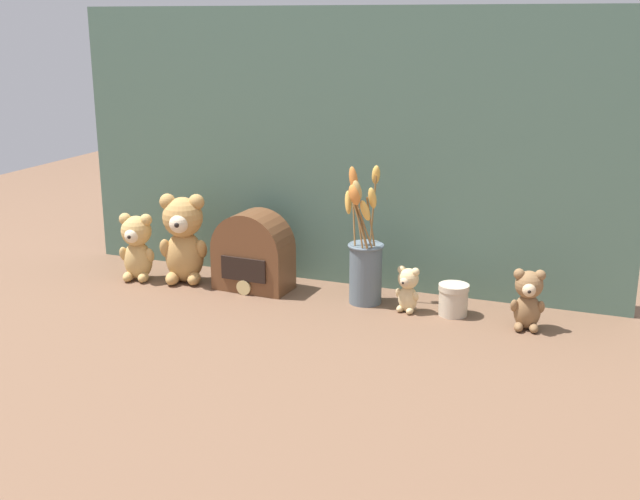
{
  "coord_description": "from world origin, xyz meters",
  "views": [
    {
      "loc": [
        0.71,
        -1.8,
        0.7
      ],
      "look_at": [
        0.0,
        0.02,
        0.13
      ],
      "focal_mm": 45.0,
      "sensor_mm": 36.0,
      "label": 1
    }
  ],
  "objects_px": {
    "vintage_radio": "(253,256)",
    "decorative_tin_tall": "(453,299)",
    "flower_vase": "(365,262)",
    "teddy_bear_medium": "(137,246)",
    "teddy_bear_large": "(183,237)",
    "teddy_bear_tiny": "(408,288)",
    "teddy_bear_small": "(528,298)"
  },
  "relations": [
    {
      "from": "teddy_bear_medium",
      "to": "vintage_radio",
      "type": "relative_size",
      "value": 0.88
    },
    {
      "from": "flower_vase",
      "to": "teddy_bear_small",
      "type": "bearing_deg",
      "value": -4.97
    },
    {
      "from": "teddy_bear_small",
      "to": "vintage_radio",
      "type": "bearing_deg",
      "value": 177.16
    },
    {
      "from": "teddy_bear_small",
      "to": "teddy_bear_tiny",
      "type": "xyz_separation_m",
      "value": [
        -0.29,
        0.01,
        -0.02
      ]
    },
    {
      "from": "teddy_bear_small",
      "to": "teddy_bear_large",
      "type": "bearing_deg",
      "value": 178.77
    },
    {
      "from": "flower_vase",
      "to": "decorative_tin_tall",
      "type": "distance_m",
      "value": 0.24
    },
    {
      "from": "teddy_bear_large",
      "to": "decorative_tin_tall",
      "type": "xyz_separation_m",
      "value": [
        0.74,
        0.01,
        -0.09
      ]
    },
    {
      "from": "teddy_bear_medium",
      "to": "flower_vase",
      "type": "distance_m",
      "value": 0.65
    },
    {
      "from": "teddy_bear_small",
      "to": "flower_vase",
      "type": "distance_m",
      "value": 0.41
    },
    {
      "from": "teddy_bear_medium",
      "to": "teddy_bear_tiny",
      "type": "bearing_deg",
      "value": 1.72
    },
    {
      "from": "vintage_radio",
      "to": "decorative_tin_tall",
      "type": "height_order",
      "value": "vintage_radio"
    },
    {
      "from": "teddy_bear_medium",
      "to": "teddy_bear_small",
      "type": "bearing_deg",
      "value": 0.5
    },
    {
      "from": "teddy_bear_tiny",
      "to": "decorative_tin_tall",
      "type": "distance_m",
      "value": 0.11
    },
    {
      "from": "teddy_bear_tiny",
      "to": "vintage_radio",
      "type": "xyz_separation_m",
      "value": [
        -0.43,
        0.02,
        0.03
      ]
    },
    {
      "from": "decorative_tin_tall",
      "to": "teddy_bear_small",
      "type": "bearing_deg",
      "value": -10.25
    },
    {
      "from": "flower_vase",
      "to": "vintage_radio",
      "type": "height_order",
      "value": "flower_vase"
    },
    {
      "from": "teddy_bear_medium",
      "to": "decorative_tin_tall",
      "type": "height_order",
      "value": "teddy_bear_medium"
    },
    {
      "from": "teddy_bear_large",
      "to": "vintage_radio",
      "type": "distance_m",
      "value": 0.21
    },
    {
      "from": "vintage_radio",
      "to": "teddy_bear_medium",
      "type": "bearing_deg",
      "value": -172.31
    },
    {
      "from": "teddy_bear_large",
      "to": "teddy_bear_tiny",
      "type": "relative_size",
      "value": 2.13
    },
    {
      "from": "teddy_bear_large",
      "to": "teddy_bear_medium",
      "type": "bearing_deg",
      "value": -167.54
    },
    {
      "from": "vintage_radio",
      "to": "decorative_tin_tall",
      "type": "bearing_deg",
      "value": -0.35
    },
    {
      "from": "flower_vase",
      "to": "decorative_tin_tall",
      "type": "height_order",
      "value": "flower_vase"
    },
    {
      "from": "teddy_bear_large",
      "to": "teddy_bear_medium",
      "type": "distance_m",
      "value": 0.14
    },
    {
      "from": "teddy_bear_large",
      "to": "decorative_tin_tall",
      "type": "distance_m",
      "value": 0.75
    },
    {
      "from": "teddy_bear_large",
      "to": "teddy_bear_small",
      "type": "xyz_separation_m",
      "value": [
        0.92,
        -0.02,
        -0.05
      ]
    },
    {
      "from": "decorative_tin_tall",
      "to": "teddy_bear_medium",
      "type": "bearing_deg",
      "value": -177.27
    },
    {
      "from": "teddy_bear_large",
      "to": "teddy_bear_tiny",
      "type": "bearing_deg",
      "value": -0.56
    },
    {
      "from": "teddy_bear_large",
      "to": "teddy_bear_small",
      "type": "bearing_deg",
      "value": -1.23
    },
    {
      "from": "teddy_bear_medium",
      "to": "vintage_radio",
      "type": "height_order",
      "value": "vintage_radio"
    },
    {
      "from": "teddy_bear_medium",
      "to": "teddy_bear_tiny",
      "type": "height_order",
      "value": "teddy_bear_medium"
    },
    {
      "from": "teddy_bear_small",
      "to": "vintage_radio",
      "type": "distance_m",
      "value": 0.72
    }
  ]
}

